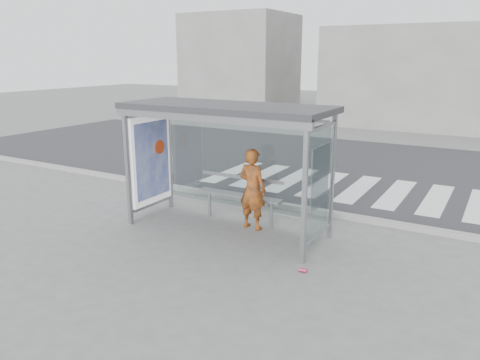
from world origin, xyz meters
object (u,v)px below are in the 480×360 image
(bus_shelter, at_px, (212,135))
(person, at_px, (252,189))
(bench, at_px, (240,196))
(soda_can, at_px, (303,270))

(bus_shelter, distance_m, person, 1.41)
(bench, bearing_deg, soda_can, -36.76)
(person, relative_size, soda_can, 12.99)
(person, xyz_separation_m, soda_can, (1.75, -1.42, -0.82))
(person, relative_size, bench, 0.86)
(bus_shelter, distance_m, soda_can, 3.38)
(person, height_order, soda_can, person)
(bench, xyz_separation_m, soda_can, (2.17, -1.62, -0.57))
(bus_shelter, distance_m, bench, 1.52)
(bus_shelter, bearing_deg, person, 22.14)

